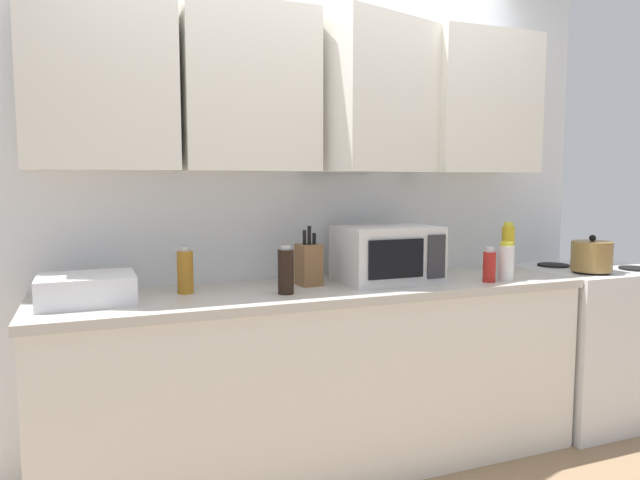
% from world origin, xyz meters
% --- Properties ---
extents(wall_back_with_cabinets, '(3.49, 0.51, 2.60)m').
position_xyz_m(wall_back_with_cabinets, '(0.00, -0.07, 1.58)').
color(wall_back_with_cabinets, white).
rests_on(wall_back_with_cabinets, ground_plane).
extents(counter_run, '(2.62, 0.63, 0.90)m').
position_xyz_m(counter_run, '(0.00, -0.30, 0.45)').
color(counter_run, white).
rests_on(counter_run, ground_plane).
extents(stove_range, '(0.76, 0.64, 0.91)m').
position_xyz_m(stove_range, '(1.70, -0.32, 0.45)').
color(stove_range, silver).
rests_on(stove_range, ground_plane).
extents(kettle, '(0.21, 0.21, 0.20)m').
position_xyz_m(kettle, '(1.53, -0.46, 0.99)').
color(kettle, olive).
rests_on(kettle, stove_range).
extents(microwave, '(0.48, 0.37, 0.28)m').
position_xyz_m(microwave, '(0.35, -0.29, 1.04)').
color(microwave, silver).
rests_on(microwave, counter_run).
extents(dish_rack, '(0.38, 0.30, 0.12)m').
position_xyz_m(dish_rack, '(-1.06, -0.30, 0.96)').
color(dish_rack, silver).
rests_on(dish_rack, counter_run).
extents(knife_block, '(0.11, 0.13, 0.29)m').
position_xyz_m(knife_block, '(-0.06, -0.24, 1.00)').
color(knife_block, brown).
rests_on(knife_block, counter_run).
extents(bottle_red_sauce, '(0.06, 0.06, 0.18)m').
position_xyz_m(bottle_red_sauce, '(0.82, -0.49, 0.98)').
color(bottle_red_sauce, red).
rests_on(bottle_red_sauce, counter_run).
extents(bottle_yellow_mustard, '(0.07, 0.07, 0.28)m').
position_xyz_m(bottle_yellow_mustard, '(1.09, -0.30, 1.04)').
color(bottle_yellow_mustard, gold).
rests_on(bottle_yellow_mustard, counter_run).
extents(bottle_amber_vinegar, '(0.07, 0.07, 0.21)m').
position_xyz_m(bottle_amber_vinegar, '(-0.64, -0.23, 1.00)').
color(bottle_amber_vinegar, '#AD701E').
rests_on(bottle_amber_vinegar, counter_run).
extents(bottle_soy_dark, '(0.07, 0.07, 0.22)m').
position_xyz_m(bottle_soy_dark, '(-0.23, -0.41, 1.00)').
color(bottle_soy_dark, black).
rests_on(bottle_soy_dark, counter_run).
extents(bottle_white_jar, '(0.08, 0.08, 0.20)m').
position_xyz_m(bottle_white_jar, '(0.93, -0.48, 1.00)').
color(bottle_white_jar, white).
rests_on(bottle_white_jar, counter_run).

